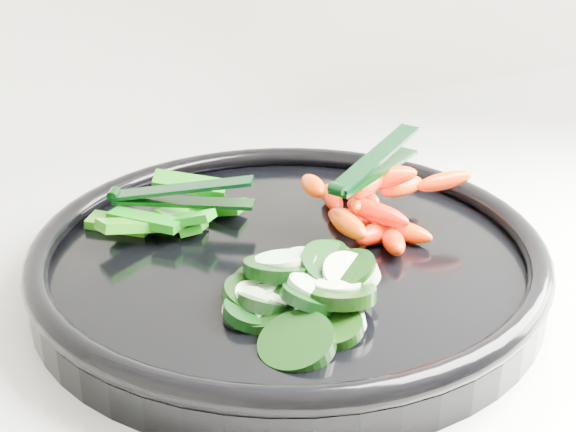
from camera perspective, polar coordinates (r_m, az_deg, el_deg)
name	(u,v)px	position (r m, az deg, el deg)	size (l,w,h in m)	color
veggie_tray	(288,259)	(0.59, 0.00, -3.05)	(0.42, 0.42, 0.04)	black
cucumber_pile	(295,293)	(0.52, 0.49, -5.50)	(0.13, 0.14, 0.04)	black
carrot_pile	(371,205)	(0.62, 5.96, 0.76)	(0.13, 0.14, 0.05)	#FF1600
pepper_pile	(169,215)	(0.63, -8.43, 0.07)	(0.13, 0.11, 0.03)	#176009
tong_carrot	(373,165)	(0.61, 6.10, 3.59)	(0.11, 0.07, 0.02)	black
tong_pepper	(178,195)	(0.62, -7.82, 1.48)	(0.10, 0.07, 0.02)	black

